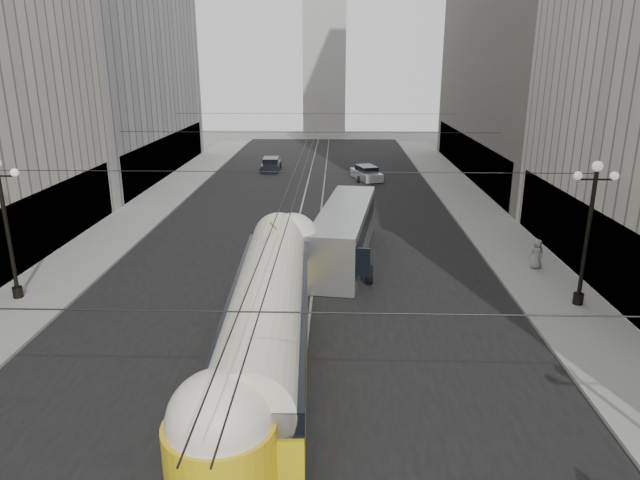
{
  "coord_description": "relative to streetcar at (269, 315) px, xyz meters",
  "views": [
    {
      "loc": [
        1.86,
        -5.59,
        10.41
      ],
      "look_at": [
        1.22,
        16.07,
        3.62
      ],
      "focal_mm": 32.0,
      "sensor_mm": 36.0,
      "label": 1
    }
  ],
  "objects": [
    {
      "name": "building_left_far",
      "position": [
        -19.49,
        35.19,
        12.49
      ],
      "size": [
        12.6,
        28.6,
        28.6
      ],
      "color": "#999999",
      "rests_on": "ground"
    },
    {
      "name": "lamppost_left_mid",
      "position": [
        -12.1,
        5.19,
        1.92
      ],
      "size": [
        1.86,
        0.44,
        6.37
      ],
      "color": "black",
      "rests_on": "sidewalk_left"
    },
    {
      "name": "sidewalk_left",
      "position": [
        -11.5,
        23.19,
        -1.75
      ],
      "size": [
        4.0,
        72.0,
        0.15
      ],
      "primitive_type": "cube",
      "color": "gray",
      "rests_on": "ground"
    },
    {
      "name": "rail_left",
      "position": [
        -0.25,
        19.69,
        -1.82
      ],
      "size": [
        0.12,
        85.0,
        0.04
      ],
      "primitive_type": "cube",
      "color": "gray",
      "rests_on": "ground"
    },
    {
      "name": "road",
      "position": [
        0.5,
        19.69,
        -1.82
      ],
      "size": [
        20.0,
        85.0,
        0.02
      ],
      "primitive_type": "cube",
      "color": "black",
      "rests_on": "ground"
    },
    {
      "name": "sidewalk_right",
      "position": [
        12.5,
        23.19,
        -1.75
      ],
      "size": [
        4.0,
        72.0,
        0.15
      ],
      "primitive_type": "cube",
      "color": "gray",
      "rests_on": "ground"
    },
    {
      "name": "city_bus",
      "position": [
        2.83,
        11.5,
        -0.25
      ],
      "size": [
        3.88,
        11.58,
        2.88
      ],
      "color": "gray",
      "rests_on": "ground"
    },
    {
      "name": "sedan_white_far",
      "position": [
        5.1,
        33.55,
        -1.23
      ],
      "size": [
        2.93,
        4.44,
        1.3
      ],
      "color": "silver",
      "rests_on": "ground"
    },
    {
      "name": "catenary",
      "position": [
        0.62,
        18.68,
        4.06
      ],
      "size": [
        25.0,
        72.0,
        0.23
      ],
      "color": "black",
      "rests_on": "ground"
    },
    {
      "name": "sedan_dark_far",
      "position": [
        -4.19,
        37.84,
        -1.23
      ],
      "size": [
        1.85,
        4.19,
        1.3
      ],
      "color": "black",
      "rests_on": "ground"
    },
    {
      "name": "pedestrian_sidewalk_right",
      "position": [
        12.74,
        9.76,
        -0.89
      ],
      "size": [
        0.84,
        0.6,
        1.56
      ],
      "primitive_type": "imported",
      "rotation": [
        0.0,
        0.0,
        3.33
      ],
      "color": "gray",
      "rests_on": "sidewalk_right"
    },
    {
      "name": "rail_right",
      "position": [
        1.25,
        19.69,
        -1.82
      ],
      "size": [
        0.12,
        85.0,
        0.04
      ],
      "primitive_type": "cube",
      "color": "gray",
      "rests_on": "ground"
    },
    {
      "name": "lamppost_right_mid",
      "position": [
        13.1,
        5.19,
        1.92
      ],
      "size": [
        1.86,
        0.44,
        6.37
      ],
      "color": "black",
      "rests_on": "sidewalk_right"
    },
    {
      "name": "distant_tower",
      "position": [
        0.5,
        67.19,
        13.15
      ],
      "size": [
        6.0,
        6.0,
        31.36
      ],
      "color": "#B2AFA8",
      "rests_on": "ground"
    },
    {
      "name": "streetcar",
      "position": [
        0.0,
        0.0,
        0.0
      ],
      "size": [
        3.34,
        16.98,
        3.73
      ],
      "color": "gold",
      "rests_on": "ground"
    }
  ]
}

